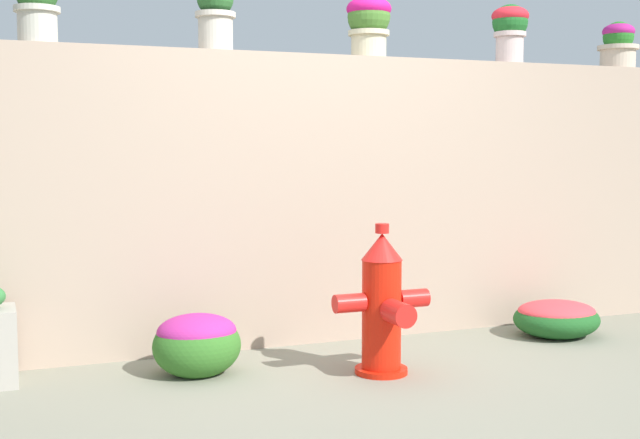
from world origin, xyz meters
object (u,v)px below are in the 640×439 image
(potted_plant_1, at_px, (37,2))
(potted_plant_4, at_px, (510,27))
(potted_plant_5, at_px, (618,44))
(flower_bush_left, at_px, (197,342))
(fire_hydrant, at_px, (383,307))
(potted_plant_3, at_px, (369,21))
(flower_bush_right, at_px, (557,317))
(potted_plant_2, at_px, (215,10))

(potted_plant_1, distance_m, potted_plant_4, 2.95)
(potted_plant_5, xyz_separation_m, flower_bush_left, (-3.17, -0.57, -1.73))
(fire_hydrant, bearing_deg, potted_plant_3, 69.72)
(potted_plant_1, height_order, fire_hydrant, potted_plant_1)
(potted_plant_3, height_order, potted_plant_5, potted_plant_3)
(potted_plant_5, height_order, flower_bush_right, potted_plant_5)
(potted_plant_3, bearing_deg, potted_plant_1, -179.41)
(flower_bush_right, bearing_deg, potted_plant_2, 165.41)
(potted_plant_4, bearing_deg, potted_plant_3, 177.06)
(potted_plant_3, bearing_deg, fire_hydrant, -110.28)
(potted_plant_1, xyz_separation_m, potted_plant_4, (2.95, -0.03, 0.02))
(potted_plant_1, distance_m, potted_plant_3, 1.95)
(potted_plant_1, height_order, flower_bush_right, potted_plant_1)
(potted_plant_1, relative_size, potted_plant_2, 0.92)
(flower_bush_left, bearing_deg, potted_plant_5, 10.13)
(potted_plant_3, xyz_separation_m, flower_bush_left, (-1.24, -0.57, -1.78))
(potted_plant_1, bearing_deg, potted_plant_4, -0.61)
(flower_bush_left, distance_m, flower_bush_right, 2.29)
(potted_plant_4, relative_size, potted_plant_5, 1.16)
(flower_bush_left, bearing_deg, potted_plant_1, 142.34)
(potted_plant_5, distance_m, flower_bush_right, 2.06)
(potted_plant_4, height_order, fire_hydrant, potted_plant_4)
(potted_plant_4, relative_size, fire_hydrant, 0.49)
(potted_plant_2, height_order, potted_plant_4, potted_plant_2)
(potted_plant_1, distance_m, flower_bush_right, 3.55)
(potted_plant_1, bearing_deg, potted_plant_3, 0.59)
(potted_plant_4, bearing_deg, flower_bush_right, -83.42)
(potted_plant_5, height_order, flower_bush_left, potted_plant_5)
(fire_hydrant, bearing_deg, potted_plant_2, 125.04)
(potted_plant_4, distance_m, fire_hydrant, 2.26)
(potted_plant_3, bearing_deg, flower_bush_left, -155.35)
(potted_plant_1, distance_m, flower_bush_left, 1.99)
(potted_plant_3, bearing_deg, potted_plant_2, -179.56)
(flower_bush_left, bearing_deg, flower_bush_right, 0.82)
(fire_hydrant, distance_m, flower_bush_left, 0.98)
(potted_plant_3, height_order, flower_bush_left, potted_plant_3)
(potted_plant_2, distance_m, potted_plant_5, 2.91)
(flower_bush_left, height_order, flower_bush_right, flower_bush_left)
(potted_plant_2, relative_size, flower_bush_left, 0.89)
(potted_plant_3, relative_size, flower_bush_right, 0.71)
(potted_plant_4, bearing_deg, flower_bush_left, -166.98)
(potted_plant_3, relative_size, fire_hydrant, 0.50)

